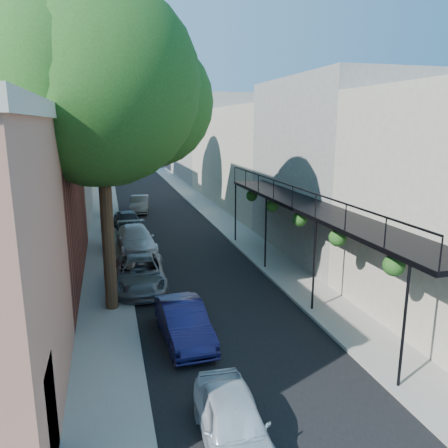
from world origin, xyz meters
TOP-DOWN VIEW (x-y plane):
  - road_surface at (0.00, 30.00)m, footprint 6.00×64.00m
  - sidewalk_left at (-4.00, 30.00)m, footprint 2.00×64.00m
  - sidewalk_right at (4.00, 30.00)m, footprint 2.00×64.00m
  - buildings_left at (-9.30, 28.76)m, footprint 10.10×59.10m
  - buildings_right at (8.99, 29.49)m, footprint 9.80×55.00m
  - oak_near at (-3.37, 10.26)m, footprint 7.48×6.80m
  - oak_mid at (-3.42, 18.23)m, footprint 6.60×6.00m
  - oak_far at (-3.35, 27.27)m, footprint 7.70×7.00m
  - parked_car_a at (-1.42, 2.12)m, footprint 1.57×3.53m
  - parked_car_b at (-1.62, 7.08)m, footprint 1.51×3.80m
  - parked_car_c at (-2.60, 12.06)m, footprint 2.32×4.63m
  - parked_car_d at (-2.41, 17.66)m, footprint 2.11×4.65m
  - parked_car_e at (-2.60, 22.20)m, footprint 1.97×4.06m
  - parked_car_f at (-1.40, 28.44)m, footprint 1.82×3.99m

SIDE VIEW (x-z plane):
  - road_surface at x=0.00m, z-range 0.00..0.01m
  - sidewalk_left at x=-4.00m, z-range 0.00..0.12m
  - sidewalk_right at x=4.00m, z-range 0.00..0.12m
  - parked_car_a at x=-1.42m, z-range 0.00..1.18m
  - parked_car_b at x=-1.62m, z-range 0.00..1.23m
  - parked_car_c at x=-2.60m, z-range 0.00..1.26m
  - parked_car_f at x=-1.40m, z-range 0.00..1.27m
  - parked_car_d at x=-2.41m, z-range 0.00..1.32m
  - parked_car_e at x=-2.60m, z-range 0.00..1.34m
  - buildings_right at x=8.99m, z-range -0.58..9.42m
  - buildings_left at x=-9.30m, z-range -1.06..10.94m
  - oak_mid at x=-3.42m, z-range 1.96..12.16m
  - oak_near at x=-3.37m, z-range 2.17..13.59m
  - oak_far at x=-3.35m, z-range 2.31..14.21m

